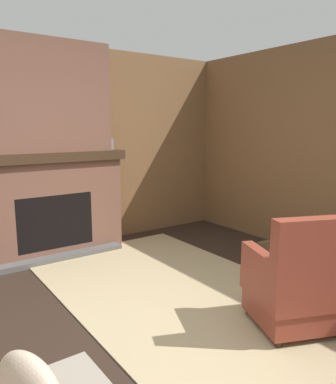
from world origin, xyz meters
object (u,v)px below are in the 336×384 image
at_px(firewood_stack, 275,250).
at_px(storage_case, 104,144).
at_px(armchair, 301,286).
at_px(decorative_plate_on_mantel, 43,140).

distance_m(firewood_stack, storage_case, 2.47).
distance_m(armchair, decorative_plate_on_mantel, 3.17).
bearing_deg(firewood_stack, decorative_plate_on_mantel, -128.92).
distance_m(armchair, firewood_stack, 1.61).
distance_m(firewood_stack, decorative_plate_on_mantel, 3.00).
distance_m(armchair, storage_case, 2.98).
relative_size(storage_case, decorative_plate_on_mantel, 0.73).
xyz_separation_m(firewood_stack, storage_case, (-1.69, -1.34, 1.21)).
bearing_deg(decorative_plate_on_mantel, armchair, 19.25).
xyz_separation_m(firewood_stack, decorative_plate_on_mantel, (-1.71, -2.12, 1.28)).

